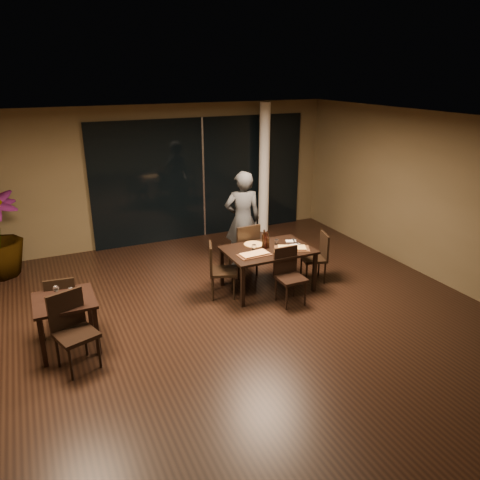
% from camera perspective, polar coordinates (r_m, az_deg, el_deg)
% --- Properties ---
extents(ground, '(8.00, 8.00, 0.00)m').
position_cam_1_polar(ground, '(7.39, -0.67, -9.78)').
color(ground, black).
rests_on(ground, ground).
extents(wall_back, '(8.00, 0.10, 3.00)m').
position_cam_1_polar(wall_back, '(10.46, -9.93, 7.81)').
color(wall_back, '#4C3F28').
rests_on(wall_back, ground).
extents(wall_front, '(8.00, 0.10, 3.00)m').
position_cam_1_polar(wall_front, '(3.85, 26.01, -16.83)').
color(wall_front, '#4C3F28').
rests_on(wall_front, ground).
extents(wall_right, '(0.10, 8.00, 3.00)m').
position_cam_1_polar(wall_right, '(9.13, 23.24, 4.66)').
color(wall_right, '#4C3F28').
rests_on(wall_right, ground).
extents(ceiling, '(8.00, 8.00, 0.04)m').
position_cam_1_polar(ceiling, '(6.43, -0.79, 14.22)').
color(ceiling, silver).
rests_on(ceiling, wall_back).
extents(window_panel, '(5.00, 0.06, 2.70)m').
position_cam_1_polar(window_panel, '(10.71, -4.55, 7.51)').
color(window_panel, black).
rests_on(window_panel, ground).
extents(column, '(0.24, 0.24, 3.00)m').
position_cam_1_polar(column, '(10.95, 2.96, 8.64)').
color(column, white).
rests_on(column, ground).
extents(main_table, '(1.50, 1.00, 0.75)m').
position_cam_1_polar(main_table, '(8.14, 3.42, -1.58)').
color(main_table, black).
rests_on(main_table, ground).
extents(side_table, '(0.80, 0.80, 0.75)m').
position_cam_1_polar(side_table, '(6.87, -20.55, -7.73)').
color(side_table, black).
rests_on(side_table, ground).
extents(chair_main_far, '(0.50, 0.50, 1.02)m').
position_cam_1_polar(chair_main_far, '(8.67, 0.64, -0.89)').
color(chair_main_far, black).
rests_on(chair_main_far, ground).
extents(chair_main_near, '(0.43, 0.43, 0.93)m').
position_cam_1_polar(chair_main_near, '(7.78, 5.93, -3.94)').
color(chair_main_near, black).
rests_on(chair_main_near, ground).
extents(chair_main_left, '(0.56, 0.56, 0.95)m').
position_cam_1_polar(chair_main_left, '(7.92, -2.73, -3.34)').
color(chair_main_left, black).
rests_on(chair_main_left, ground).
extents(chair_main_right, '(0.52, 0.52, 0.91)m').
position_cam_1_polar(chair_main_right, '(8.63, 9.49, -1.75)').
color(chair_main_right, black).
rests_on(chair_main_right, ground).
extents(chair_side_far, '(0.46, 0.46, 0.90)m').
position_cam_1_polar(chair_side_far, '(7.33, -20.88, -7.00)').
color(chair_side_far, black).
rests_on(chair_side_far, ground).
extents(chair_side_near, '(0.60, 0.60, 1.02)m').
position_cam_1_polar(chair_side_near, '(6.49, -19.78, -9.88)').
color(chair_side_near, black).
rests_on(chair_side_near, ground).
extents(diner, '(0.73, 0.57, 1.91)m').
position_cam_1_polar(diner, '(8.98, 0.32, 2.46)').
color(diner, '#2A2C2E').
rests_on(diner, ground).
extents(pizza_board_left, '(0.56, 0.30, 0.01)m').
position_cam_1_polar(pizza_board_left, '(7.82, 1.77, -1.83)').
color(pizza_board_left, '#4A2917').
rests_on(pizza_board_left, main_table).
extents(pizza_board_right, '(0.67, 0.53, 0.01)m').
position_cam_1_polar(pizza_board_right, '(8.14, 6.34, -1.06)').
color(pizza_board_right, '#442816').
rests_on(pizza_board_right, main_table).
extents(oblong_pizza_left, '(0.47, 0.25, 0.02)m').
position_cam_1_polar(oblong_pizza_left, '(7.82, 1.77, -1.72)').
color(oblong_pizza_left, maroon).
rests_on(oblong_pizza_left, pizza_board_left).
extents(oblong_pizza_right, '(0.50, 0.38, 0.02)m').
position_cam_1_polar(oblong_pizza_right, '(8.13, 6.34, -0.96)').
color(oblong_pizza_right, maroon).
rests_on(oblong_pizza_right, pizza_board_right).
extents(round_pizza, '(0.34, 0.34, 0.01)m').
position_cam_1_polar(round_pizza, '(8.28, 1.68, -0.56)').
color(round_pizza, red).
rests_on(round_pizza, main_table).
extents(bottle_a, '(0.06, 0.06, 0.29)m').
position_cam_1_polar(bottle_a, '(8.09, 3.17, -0.04)').
color(bottle_a, black).
rests_on(bottle_a, main_table).
extents(bottle_b, '(0.06, 0.06, 0.27)m').
position_cam_1_polar(bottle_b, '(8.11, 3.40, -0.06)').
color(bottle_b, black).
rests_on(bottle_b, main_table).
extents(bottle_c, '(0.07, 0.07, 0.33)m').
position_cam_1_polar(bottle_c, '(8.12, 2.95, 0.17)').
color(bottle_c, black).
rests_on(bottle_c, main_table).
extents(tumbler_left, '(0.08, 0.08, 0.09)m').
position_cam_1_polar(tumbler_left, '(8.04, 1.73, -0.90)').
color(tumbler_left, white).
rests_on(tumbler_left, main_table).
extents(tumbler_right, '(0.07, 0.07, 0.08)m').
position_cam_1_polar(tumbler_right, '(8.34, 4.48, -0.22)').
color(tumbler_right, white).
rests_on(tumbler_right, main_table).
extents(napkin_near, '(0.19, 0.11, 0.01)m').
position_cam_1_polar(napkin_near, '(8.30, 6.75, -0.63)').
color(napkin_near, white).
rests_on(napkin_near, main_table).
extents(napkin_far, '(0.20, 0.16, 0.01)m').
position_cam_1_polar(napkin_far, '(8.49, 6.21, -0.13)').
color(napkin_far, white).
rests_on(napkin_far, main_table).
extents(wine_glass_a, '(0.08, 0.08, 0.18)m').
position_cam_1_polar(wine_glass_a, '(6.83, -21.46, -5.96)').
color(wine_glass_a, white).
rests_on(wine_glass_a, side_table).
extents(wine_glass_b, '(0.08, 0.08, 0.19)m').
position_cam_1_polar(wine_glass_b, '(6.70, -19.86, -6.25)').
color(wine_glass_b, white).
rests_on(wine_glass_b, side_table).
extents(side_napkin, '(0.19, 0.12, 0.01)m').
position_cam_1_polar(side_napkin, '(6.65, -20.44, -7.34)').
color(side_napkin, white).
rests_on(side_napkin, side_table).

